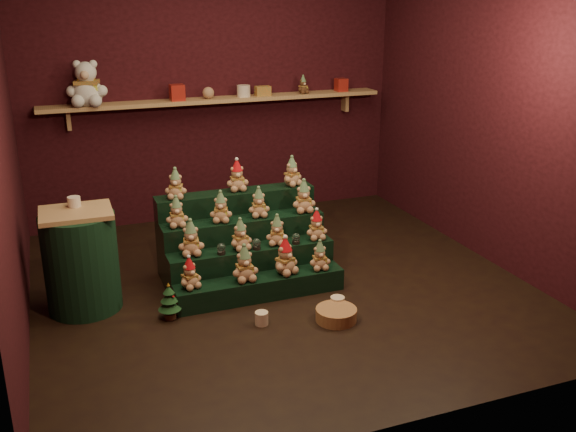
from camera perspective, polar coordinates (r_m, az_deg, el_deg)
name	(u,v)px	position (r m, az deg, el deg)	size (l,w,h in m)	color
ground	(280,285)	(5.49, -0.68, -6.15)	(4.00, 4.00, 0.00)	black
back_wall	(214,88)	(6.99, -6.63, 11.25)	(4.00, 0.10, 2.80)	black
front_wall	(421,195)	(3.26, 11.74, 1.81)	(4.00, 0.10, 2.80)	black
right_wall	(496,107)	(6.06, 18.04, 9.24)	(0.10, 4.00, 2.80)	black
back_shelf	(218,100)	(6.84, -6.22, 10.19)	(3.60, 0.26, 0.24)	tan
riser_tier_front	(260,287)	(5.25, -2.48, -6.36)	(1.40, 0.22, 0.18)	black
riser_tier_midfront	(252,267)	(5.40, -3.23, -4.55)	(1.40, 0.22, 0.36)	black
riser_tier_midback	(244,248)	(5.56, -3.94, -2.85)	(1.40, 0.22, 0.54)	black
riser_tier_back	(236,230)	(5.72, -4.61, -1.24)	(1.40, 0.22, 0.72)	black
teddy_0	(190,273)	(5.03, -8.75, -5.03)	(0.18, 0.16, 0.25)	tan
teddy_1	(245,263)	(5.10, -3.89, -4.20)	(0.21, 0.19, 0.30)	tan
teddy_2	(285,256)	(5.21, -0.25, -3.59)	(0.22, 0.20, 0.31)	tan
teddy_3	(320,255)	(5.31, 2.83, -3.49)	(0.18, 0.16, 0.25)	tan
teddy_4	(191,238)	(5.18, -8.63, -1.92)	(0.21, 0.19, 0.29)	tan
teddy_5	(240,234)	(5.24, -4.26, -1.64)	(0.19, 0.17, 0.26)	tan
teddy_6	(277,230)	(5.33, -0.98, -1.26)	(0.18, 0.16, 0.26)	tan
teddy_7	(316,225)	(5.46, 2.54, -0.78)	(0.18, 0.16, 0.26)	tan
teddy_8	(176,212)	(5.30, -9.88, 0.37)	(0.18, 0.16, 0.26)	tan
teddy_9	(221,207)	(5.36, -5.99, 0.82)	(0.19, 0.17, 0.26)	tan
teddy_10	(259,202)	(5.47, -2.62, 1.23)	(0.18, 0.16, 0.26)	tan
teddy_11	(304,196)	(5.58, 1.40, 1.78)	(0.20, 0.18, 0.29)	tan
teddy_12	(176,184)	(5.44, -9.96, 2.86)	(0.18, 0.16, 0.26)	tan
teddy_13	(237,176)	(5.59, -4.55, 3.60)	(0.19, 0.17, 0.27)	tan
teddy_14	(292,171)	(5.72, 0.34, 4.00)	(0.19, 0.17, 0.26)	tan
snow_globe_a	(221,249)	(5.19, -5.95, -2.91)	(0.07, 0.07, 0.09)	black
snow_globe_b	(257,244)	(5.27, -2.81, -2.50)	(0.07, 0.07, 0.09)	black
snow_globe_c	(296,239)	(5.37, 0.71, -2.02)	(0.07, 0.07, 0.09)	black
side_table	(81,261)	(5.20, -17.91, -3.81)	(0.56, 0.56, 0.81)	tan
table_ornament	(74,202)	(5.15, -18.49, 1.21)	(0.10, 0.10, 0.08)	beige
mini_christmas_tree	(169,301)	(4.98, -10.50, -7.45)	(0.18, 0.18, 0.30)	#462A19
mug_left	(262,318)	(4.86, -2.36, -9.07)	(0.10, 0.10, 0.10)	beige
mug_right	(337,303)	(5.08, 4.42, -7.76)	(0.11, 0.11, 0.11)	beige
wicker_basket	(336,314)	(4.93, 4.31, -8.72)	(0.31, 0.31, 0.10)	#AC7145
white_bear	(86,77)	(6.56, -17.50, 11.68)	(0.39, 0.35, 0.54)	silver
brown_bear	(303,85)	(7.08, 1.35, 11.59)	(0.14, 0.12, 0.19)	#532E1B
gift_tin_red_a	(177,93)	(6.70, -9.83, 10.76)	(0.14, 0.14, 0.16)	#AF251B
gift_tin_cream	(244,91)	(6.87, -3.97, 11.03)	(0.14, 0.14, 0.12)	beige
gift_tin_red_b	(341,85)	(7.28, 4.75, 11.54)	(0.12, 0.12, 0.14)	#AF251B
shelf_plush_ball	(208,93)	(6.78, -7.10, 10.81)	(0.12, 0.12, 0.12)	tan
scarf_gift_box	(263,91)	(6.94, -2.26, 11.05)	(0.16, 0.10, 0.10)	#CD601D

